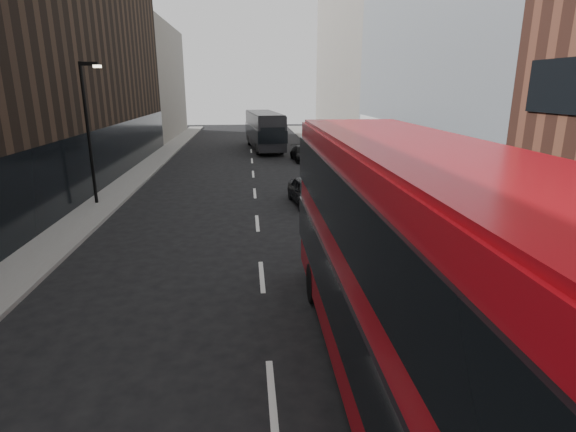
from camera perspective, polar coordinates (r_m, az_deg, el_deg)
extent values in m
cube|color=slate|center=(32.13, 9.13, 5.29)|extent=(3.00, 80.00, 0.15)
cube|color=slate|center=(32.07, -18.91, 4.61)|extent=(2.00, 80.00, 0.15)
cube|color=#A3A8AD|center=(29.39, 20.38, 23.03)|extent=(5.00, 22.00, 20.00)
cube|color=silver|center=(28.53, 14.49, 7.36)|extent=(0.35, 21.00, 3.80)
cube|color=slate|center=(51.07, 8.76, 19.30)|extent=(5.00, 24.00, 18.00)
cube|color=black|center=(37.30, -23.55, 16.39)|extent=(5.00, 24.00, 14.00)
cube|color=slate|center=(58.65, -16.78, 15.94)|extent=(5.00, 20.00, 13.00)
cylinder|color=black|center=(24.99, -24.00, 9.38)|extent=(0.16, 0.16, 7.00)
cube|color=black|center=(24.78, -24.01, 17.25)|extent=(0.90, 0.15, 0.18)
cube|color=#FFF2CC|center=(24.66, -23.06, 17.08)|extent=(0.35, 0.22, 0.12)
cube|color=#B20A14|center=(8.95, 15.13, -6.02)|extent=(2.94, 12.38, 4.49)
cube|color=black|center=(9.24, 14.80, -10.22)|extent=(3.06, 12.44, 1.24)
cube|color=black|center=(8.59, 15.70, 1.30)|extent=(3.06, 12.44, 1.24)
cube|color=black|center=(14.81, 7.10, 0.91)|extent=(2.39, 0.11, 1.57)
cube|color=#B20A14|center=(8.39, 16.27, 8.56)|extent=(2.82, 11.89, 0.12)
cylinder|color=black|center=(13.04, 3.38, -8.49)|extent=(0.35, 1.13, 1.12)
cylinder|color=black|center=(13.60, 14.01, -7.90)|extent=(0.35, 1.13, 1.12)
cube|color=black|center=(44.94, -3.04, 10.93)|extent=(3.56, 11.24, 3.11)
cube|color=black|center=(44.96, -3.04, 10.67)|extent=(3.69, 11.30, 1.10)
cube|color=black|center=(39.47, -1.93, 10.16)|extent=(2.13, 0.29, 1.41)
cube|color=black|center=(50.43, -3.91, 11.42)|extent=(2.13, 0.29, 1.41)
cube|color=black|center=(44.83, -3.07, 12.95)|extent=(3.42, 10.79, 0.12)
cylinder|color=black|center=(48.45, -4.90, 9.54)|extent=(0.40, 1.03, 1.00)
cylinder|color=black|center=(48.72, -2.28, 9.62)|extent=(0.40, 1.03, 1.00)
cylinder|color=black|center=(41.48, -3.87, 8.46)|extent=(0.40, 1.03, 1.00)
cylinder|color=black|center=(41.79, -0.83, 8.55)|extent=(0.40, 1.03, 1.00)
imported|color=black|center=(23.59, 2.60, 3.14)|extent=(2.11, 4.28, 1.40)
imported|color=#93969B|center=(24.48, 4.10, 3.54)|extent=(1.68, 4.20, 1.36)
imported|color=black|center=(37.92, 1.93, 7.94)|extent=(2.02, 4.34, 1.23)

